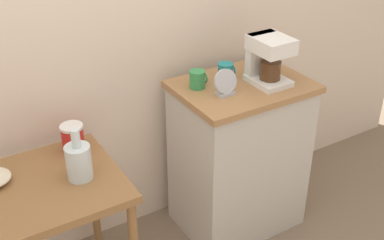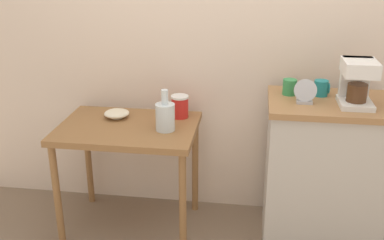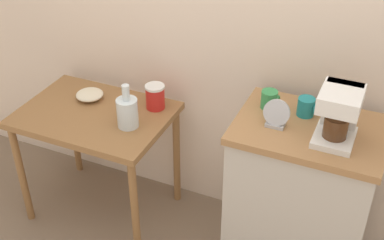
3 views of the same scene
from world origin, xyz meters
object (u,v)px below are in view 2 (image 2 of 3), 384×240
bowl_stoneware (117,114)px  table_clock (305,93)px  mug_tall_green (290,87)px  mug_dark_teal (321,88)px  glass_carafe_vase (165,116)px  canister_enamel (180,106)px  coffee_maker (357,80)px

bowl_stoneware → table_clock: size_ratio=1.16×
mug_tall_green → mug_dark_teal: bearing=2.1°
glass_carafe_vase → mug_dark_teal: 0.95m
mug_tall_green → table_clock: table_clock is taller
bowl_stoneware → mug_dark_teal: 1.29m
bowl_stoneware → mug_tall_green: bearing=0.7°
bowl_stoneware → canister_enamel: (0.40, 0.07, 0.04)m
coffee_maker → table_clock: bearing=-176.8°
coffee_maker → mug_tall_green: (-0.35, 0.13, -0.09)m
canister_enamel → mug_tall_green: 0.71m
canister_enamel → mug_dark_teal: (0.87, -0.05, 0.18)m
glass_carafe_vase → table_clock: (0.81, 0.02, 0.17)m
canister_enamel → bowl_stoneware: bearing=-170.0°
bowl_stoneware → canister_enamel: canister_enamel is taller
bowl_stoneware → canister_enamel: size_ratio=1.11×
bowl_stoneware → coffee_maker: size_ratio=0.62×
glass_carafe_vase → canister_enamel: (0.05, 0.23, -0.02)m
bowl_stoneware → glass_carafe_vase: (0.35, -0.16, 0.06)m
mug_tall_green → mug_dark_teal: size_ratio=1.01×
glass_carafe_vase → coffee_maker: 1.11m
canister_enamel → table_clock: size_ratio=1.05×
canister_enamel → table_clock: 0.81m
glass_carafe_vase → mug_tall_green: mug_tall_green is taller
canister_enamel → table_clock: table_clock is taller
canister_enamel → mug_dark_teal: size_ratio=1.55×
bowl_stoneware → coffee_maker: 1.48m
bowl_stoneware → table_clock: table_clock is taller
coffee_maker → table_clock: coffee_maker is taller
mug_tall_green → canister_enamel: bearing=175.1°
table_clock → bowl_stoneware: bearing=173.4°
canister_enamel → coffee_maker: bearing=-10.4°
glass_carafe_vase → mug_dark_teal: bearing=10.9°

